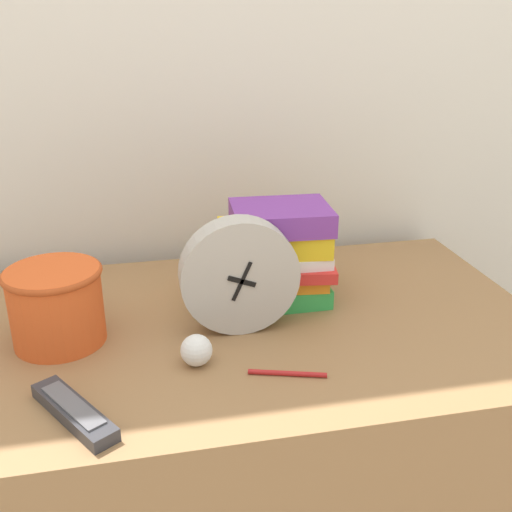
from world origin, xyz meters
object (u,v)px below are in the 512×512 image
tv_remote (74,411)px  desk_clock (239,276)px  basket (56,303)px  book_stack (271,256)px  crumpled_paper_ball (196,350)px  pen (287,373)px

tv_remote → desk_clock: bearing=36.2°
desk_clock → basket: size_ratio=1.27×
basket → desk_clock: bearing=-4.3°
book_stack → crumpled_paper_ball: bearing=-129.3°
desk_clock → basket: bearing=175.7°
book_stack → basket: size_ratio=1.67×
book_stack → pen: book_stack is taller
crumpled_paper_ball → pen: bearing=-24.8°
pen → basket: bearing=152.5°
book_stack → tv_remote: size_ratio=1.59×
book_stack → desk_clock: bearing=-126.5°
basket → pen: bearing=-27.5°
tv_remote → crumpled_paper_ball: bearing=28.9°
book_stack → basket: 0.40m
basket → tv_remote: (0.04, -0.22, -0.06)m
book_stack → basket: (-0.39, -0.09, -0.02)m
basket → crumpled_paper_ball: 0.25m
pen → desk_clock: bearing=105.7°
tv_remote → pen: bearing=7.0°
book_stack → crumpled_paper_ball: (-0.17, -0.21, -0.06)m
desk_clock → pen: bearing=-74.3°
book_stack → pen: size_ratio=2.26×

